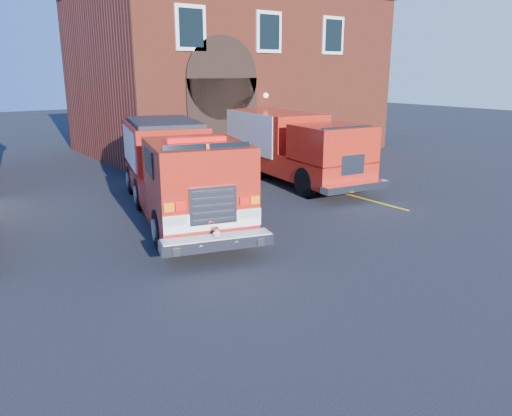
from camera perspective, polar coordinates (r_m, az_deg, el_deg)
ground at (r=12.70m, az=-3.16°, el=-4.48°), size 100.00×100.00×0.00m
parking_stripe_near at (r=17.54m, az=13.19°, el=0.78°), size 0.12×3.00×0.01m
parking_stripe_mid at (r=19.58m, az=6.62°, el=2.60°), size 0.12×3.00×0.01m
parking_stripe_far at (r=21.84m, az=1.33°, el=4.04°), size 0.12×3.00×0.01m
fire_station at (r=28.57m, az=-3.20°, el=15.29°), size 15.20×10.20×8.45m
fire_engine at (r=15.42m, az=-9.02°, el=4.40°), size 4.79×9.23×2.74m
secondary_truck at (r=20.33m, az=3.96°, el=7.28°), size 3.55×8.44×2.66m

